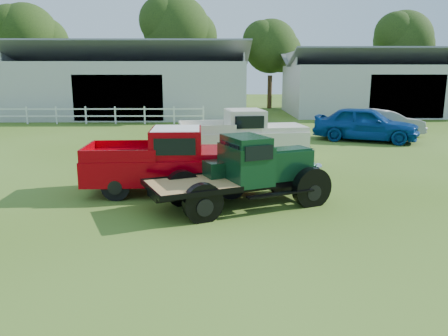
{
  "coord_description": "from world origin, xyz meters",
  "views": [
    {
      "loc": [
        0.07,
        -9.88,
        3.5
      ],
      "look_at": [
        0.2,
        1.2,
        1.05
      ],
      "focal_mm": 35.0,
      "sensor_mm": 36.0,
      "label": 1
    }
  ],
  "objects_px": {
    "vintage_flatbed": "(242,172)",
    "red_pickup": "(173,160)",
    "misc_car_blue": "(366,124)",
    "misc_car_grey": "(382,123)",
    "white_pickup": "(242,134)"
  },
  "relations": [
    {
      "from": "red_pickup",
      "to": "white_pickup",
      "type": "bearing_deg",
      "value": 63.54
    },
    {
      "from": "vintage_flatbed",
      "to": "misc_car_grey",
      "type": "relative_size",
      "value": 1.04
    },
    {
      "from": "misc_car_grey",
      "to": "white_pickup",
      "type": "bearing_deg",
      "value": 115.17
    },
    {
      "from": "vintage_flatbed",
      "to": "misc_car_grey",
      "type": "bearing_deg",
      "value": 32.9
    },
    {
      "from": "vintage_flatbed",
      "to": "red_pickup",
      "type": "bearing_deg",
      "value": 119.78
    },
    {
      "from": "misc_car_blue",
      "to": "misc_car_grey",
      "type": "relative_size",
      "value": 1.14
    },
    {
      "from": "red_pickup",
      "to": "misc_car_blue",
      "type": "bearing_deg",
      "value": 44.96
    },
    {
      "from": "misc_car_grey",
      "to": "red_pickup",
      "type": "bearing_deg",
      "value": 125.69
    },
    {
      "from": "red_pickup",
      "to": "misc_car_grey",
      "type": "relative_size",
      "value": 1.16
    },
    {
      "from": "red_pickup",
      "to": "misc_car_blue",
      "type": "xyz_separation_m",
      "value": [
        8.88,
        9.66,
        -0.08
      ]
    },
    {
      "from": "vintage_flatbed",
      "to": "white_pickup",
      "type": "distance_m",
      "value": 6.63
    },
    {
      "from": "vintage_flatbed",
      "to": "red_pickup",
      "type": "xyz_separation_m",
      "value": [
        -1.96,
        1.46,
        0.02
      ]
    },
    {
      "from": "misc_car_grey",
      "to": "misc_car_blue",
      "type": "bearing_deg",
      "value": 124.43
    },
    {
      "from": "vintage_flatbed",
      "to": "white_pickup",
      "type": "bearing_deg",
      "value": 63.5
    },
    {
      "from": "vintage_flatbed",
      "to": "misc_car_blue",
      "type": "relative_size",
      "value": 0.91
    }
  ]
}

